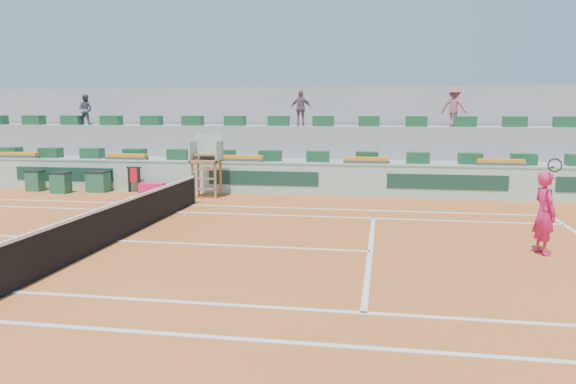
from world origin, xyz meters
name	(u,v)px	position (x,y,z in m)	size (l,w,h in m)	color
ground	(117,241)	(0.00, 0.00, 0.00)	(90.00, 90.00, 0.00)	#A65120
seating_tier_lower	(230,172)	(0.00, 10.70, 0.60)	(36.00, 4.00, 1.20)	#999996
seating_tier_upper	(239,153)	(0.00, 12.30, 1.30)	(36.00, 2.40, 2.60)	#999996
stadium_back_wall	(247,133)	(0.00, 13.90, 2.20)	(36.00, 0.40, 4.40)	#999996
player_bag	(152,189)	(-2.33, 7.68, 0.22)	(1.01, 0.45, 0.45)	#D31B5D
spectator_left	(85,110)	(-7.45, 11.98, 3.32)	(0.70, 0.54, 1.43)	#494A55
spectator_mid	(301,108)	(3.02, 11.60, 3.37)	(0.91, 0.38, 1.55)	#764E5D
spectator_right	(454,107)	(9.56, 11.93, 3.43)	(1.08, 0.62, 1.67)	#9B4D5B
court_lines	(117,241)	(0.00, 0.00, 0.01)	(23.89, 11.09, 0.01)	silver
tennis_net	(116,221)	(0.00, 0.00, 0.53)	(0.10, 11.97, 1.10)	black
advertising_hoarding	(216,177)	(0.02, 8.50, 0.63)	(36.00, 0.34, 1.26)	#93B8A7
umpire_chair	(207,157)	(0.00, 7.50, 1.54)	(1.10, 0.90, 2.40)	brown
seat_row_lower	(224,155)	(0.00, 9.80, 1.42)	(32.90, 0.60, 0.44)	#184827
seat_row_upper	(235,121)	(0.00, 11.70, 2.82)	(32.90, 0.60, 0.44)	#184827
flower_planters	(183,158)	(-1.50, 9.00, 1.33)	(26.80, 0.36, 0.28)	#484848
drink_cooler_a	(98,181)	(-4.77, 7.96, 0.42)	(0.85, 0.73, 0.84)	#1B5337
drink_cooler_b	(61,183)	(-6.08, 7.37, 0.42)	(0.69, 0.60, 0.84)	#1B5337
drink_cooler_c	(35,181)	(-7.47, 7.76, 0.42)	(0.63, 0.55, 0.84)	#1B5337
towel_rack	(134,177)	(-3.29, 8.10, 0.60)	(0.60, 0.10, 1.03)	black
tennis_player	(545,213)	(10.35, 0.46, 0.97)	(0.63, 0.96, 2.28)	#D31B5D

